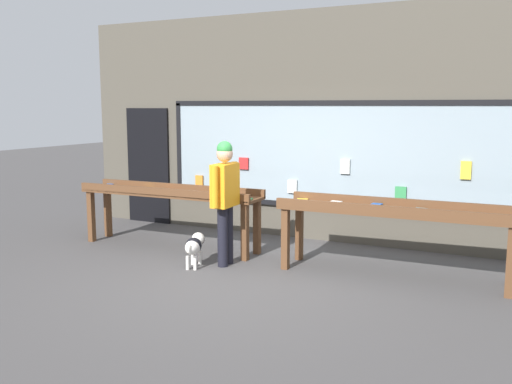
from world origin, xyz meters
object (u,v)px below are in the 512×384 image
(display_table_left, at_px, (170,198))
(person_browsing, at_px, (225,193))
(display_table_right, at_px, (394,216))
(small_dog, at_px, (194,245))

(display_table_left, height_order, person_browsing, person_browsing)
(display_table_left, relative_size, display_table_right, 1.00)
(person_browsing, bearing_deg, display_table_right, -79.64)
(display_table_right, height_order, person_browsing, person_browsing)
(person_browsing, xyz_separation_m, small_dog, (-0.34, -0.25, -0.70))
(display_table_right, distance_m, person_browsing, 2.22)
(display_table_right, bearing_deg, small_dog, -163.64)
(display_table_left, height_order, small_dog, display_table_left)
(display_table_left, relative_size, person_browsing, 1.74)
(person_browsing, distance_m, small_dog, 0.81)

